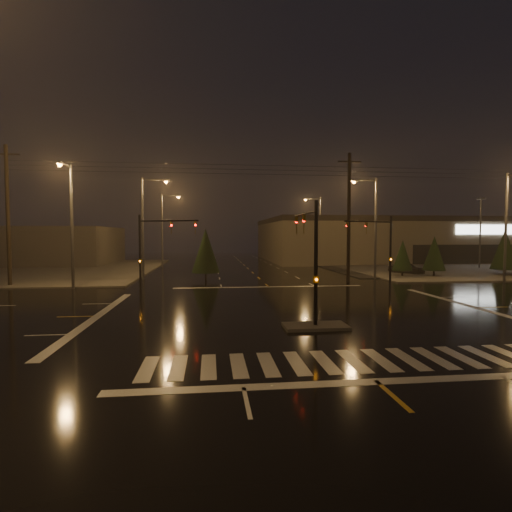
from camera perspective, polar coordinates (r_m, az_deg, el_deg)
name	(u,v)px	position (r m, az deg, el deg)	size (l,w,h in m)	color
ground	(297,312)	(23.16, 5.89, -7.92)	(140.00, 140.00, 0.00)	black
sidewalk_ne	(460,266)	(62.96, 27.14, -1.26)	(36.00, 36.00, 0.12)	#44423D
sidewalk_nw	(6,270)	(58.07, -32.15, -1.73)	(36.00, 36.00, 0.12)	#44423D
median_island	(315,326)	(19.34, 8.48, -9.89)	(3.00, 1.60, 0.15)	#44423D
crosswalk	(353,361)	(14.75, 13.70, -14.33)	(15.00, 2.60, 0.01)	beige
stop_bar_near	(377,382)	(13.00, 16.89, -16.80)	(16.00, 0.50, 0.01)	beige
stop_bar_far	(269,287)	(33.85, 1.85, -4.43)	(16.00, 0.50, 0.01)	beige
parking_lot	(503,267)	(64.29, 31.84, -1.32)	(50.00, 24.00, 0.08)	black
retail_building	(432,238)	(79.02, 23.79, 2.35)	(60.20, 28.30, 7.20)	#6E654F
commercial_block	(10,246)	(70.91, -31.68, 1.28)	(30.00, 18.00, 5.60)	#44403C
signal_mast_median	(311,248)	(19.76, 7.87, 1.15)	(0.25, 4.59, 6.00)	black
signal_mast_ne	(381,242)	(35.41, 17.47, 1.91)	(4.84, 1.86, 6.00)	black
signal_mast_nw	(152,243)	(32.66, -14.63, 1.87)	(4.84, 1.86, 6.00)	black
streetlight_1	(146,221)	(40.71, -15.48, 4.90)	(2.77, 0.32, 10.00)	#38383A
streetlight_2	(164,225)	(56.56, -12.97, 4.37)	(2.77, 0.32, 10.00)	#38383A
streetlight_3	(373,221)	(41.48, 16.34, 4.85)	(2.77, 0.32, 10.00)	#38383A
streetlight_4	(318,226)	(60.41, 8.92, 4.31)	(2.77, 0.32, 10.00)	#38383A
streetlight_5	(70,217)	(35.20, -25.01, 5.04)	(0.32, 2.77, 10.00)	#38383A
streetlight_6	(509,219)	(42.92, 32.40, 4.44)	(0.32, 2.77, 10.00)	#38383A
utility_pole_0	(8,215)	(40.06, -31.93, 5.05)	(2.20, 0.32, 12.00)	black
utility_pole_1	(349,216)	(38.48, 13.12, 5.53)	(2.20, 0.32, 12.00)	black
conifer_0	(403,255)	(44.45, 20.21, 0.11)	(2.03, 2.03, 3.87)	black
conifer_1	(434,253)	(45.64, 24.11, 0.36)	(2.29, 2.29, 4.27)	black
conifer_2	(505,249)	(50.49, 31.99, 0.83)	(2.78, 2.78, 5.04)	black
conifer_3	(206,251)	(39.47, -7.20, 0.77)	(2.76, 2.76, 5.02)	black
car_parked	(406,268)	(48.04, 20.70, -1.62)	(1.59, 3.95, 1.34)	black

